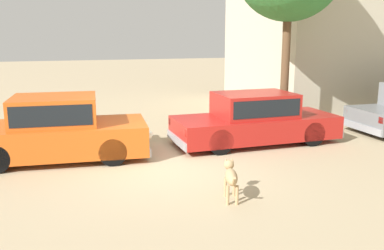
% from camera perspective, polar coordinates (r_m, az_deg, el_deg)
% --- Properties ---
extents(ground_plane, '(80.00, 80.00, 0.00)m').
position_cam_1_polar(ground_plane, '(9.68, -3.31, -5.69)').
color(ground_plane, tan).
extents(parked_sedan_nearest, '(4.42, 2.11, 1.53)m').
position_cam_1_polar(parked_sedan_nearest, '(10.60, -17.73, -0.47)').
color(parked_sedan_nearest, '#D15619').
rests_on(parked_sedan_nearest, ground_plane).
extents(parked_sedan_second, '(4.67, 1.85, 1.40)m').
position_cam_1_polar(parked_sedan_second, '(11.72, 8.47, 0.87)').
color(parked_sedan_second, '#AD1E19').
rests_on(parked_sedan_second, ground_plane).
extents(stray_dog_spotted, '(0.38, 1.01, 0.69)m').
position_cam_1_polar(stray_dog_spotted, '(7.77, 5.25, -6.87)').
color(stray_dog_spotted, tan).
rests_on(stray_dog_spotted, ground_plane).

